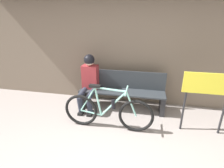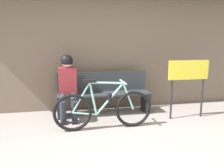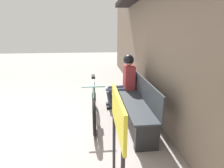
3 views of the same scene
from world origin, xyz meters
name	(u,v)px [view 2 (image 2 of 3)]	position (x,y,z in m)	size (l,w,h in m)	color
storefront_wall	(107,31)	(0.00, 2.65, 1.66)	(12.00, 0.56, 3.20)	#756656
park_bench_near	(104,94)	(-0.15, 2.21, 0.40)	(1.84, 0.42, 0.84)	#2D3338
bicycle	(104,109)	(-0.29, 1.40, 0.35)	(1.65, 0.40, 0.85)	black
person_seated	(68,82)	(-0.86, 2.10, 0.69)	(0.34, 0.63, 1.21)	#2D3342
signboard	(188,75)	(1.36, 1.64, 0.83)	(0.80, 0.04, 1.11)	#232326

